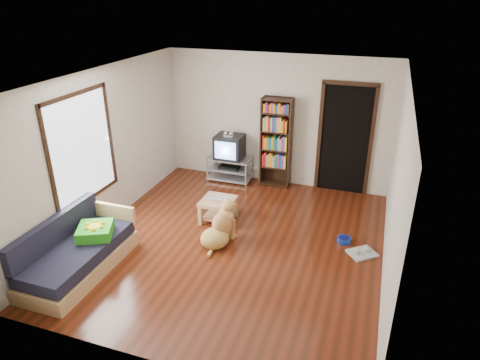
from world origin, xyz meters
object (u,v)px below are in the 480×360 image
(green_cushion, at_px, (95,231))
(bookshelf, at_px, (276,138))
(crt_tv, at_px, (230,146))
(coffee_table, at_px, (218,206))
(dog_bowl, at_px, (344,240))
(laptop, at_px, (217,200))
(tv_stand, at_px, (230,168))
(dog, at_px, (220,229))
(sofa, at_px, (77,254))
(grey_rag, at_px, (362,253))

(green_cushion, height_order, bookshelf, bookshelf)
(crt_tv, xyz_separation_m, coffee_table, (0.39, -1.69, -0.46))
(green_cushion, bearing_deg, dog_bowl, 0.82)
(laptop, height_order, tv_stand, tv_stand)
(tv_stand, xyz_separation_m, crt_tv, (0.00, 0.02, 0.47))
(bookshelf, bearing_deg, coffee_table, -107.51)
(dog_bowl, distance_m, tv_stand, 3.05)
(dog, bearing_deg, tv_stand, 106.47)
(tv_stand, bearing_deg, sofa, -105.02)
(dog_bowl, distance_m, grey_rag, 0.39)
(sofa, distance_m, coffee_table, 2.39)
(bookshelf, height_order, coffee_table, bookshelf)
(dog, bearing_deg, green_cushion, -146.32)
(crt_tv, bearing_deg, dog_bowl, -33.65)
(grey_rag, relative_size, sofa, 0.22)
(tv_stand, bearing_deg, bookshelf, 5.63)
(grey_rag, relative_size, crt_tv, 0.69)
(bookshelf, distance_m, dog, 2.53)
(dog_bowl, relative_size, coffee_table, 0.40)
(dog_bowl, relative_size, grey_rag, 0.55)
(grey_rag, bearing_deg, tv_stand, 145.96)
(dog_bowl, distance_m, bookshelf, 2.57)
(laptop, distance_m, dog_bowl, 2.18)
(laptop, bearing_deg, grey_rag, 2.35)
(green_cushion, relative_size, bookshelf, 0.26)
(tv_stand, bearing_deg, green_cushion, -104.31)
(laptop, xyz_separation_m, coffee_table, (0.00, 0.03, -0.13))
(green_cushion, bearing_deg, grey_rag, -4.35)
(laptop, bearing_deg, dog, -57.26)
(crt_tv, distance_m, bookshelf, 0.99)
(sofa, xyz_separation_m, dog, (1.66, 1.32, -0.01))
(grey_rag, distance_m, bookshelf, 2.94)
(tv_stand, height_order, crt_tv, crt_tv)
(dog_bowl, bearing_deg, bookshelf, 132.10)
(tv_stand, distance_m, sofa, 3.76)
(tv_stand, relative_size, coffee_table, 1.64)
(dog, bearing_deg, bookshelf, 83.66)
(crt_tv, bearing_deg, dog, -73.68)
(tv_stand, distance_m, bookshelf, 1.20)
(coffee_table, bearing_deg, laptop, -90.00)
(laptop, relative_size, bookshelf, 0.18)
(dog_bowl, relative_size, bookshelf, 0.12)
(green_cushion, bearing_deg, laptop, 27.50)
(laptop, bearing_deg, bookshelf, 80.40)
(bookshelf, relative_size, sofa, 1.00)
(green_cushion, relative_size, dog, 0.56)
(laptop, height_order, grey_rag, laptop)
(dog_bowl, height_order, dog, dog)
(laptop, distance_m, dog, 0.70)
(sofa, height_order, dog, sofa)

